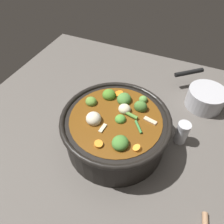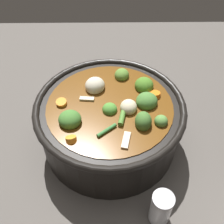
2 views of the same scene
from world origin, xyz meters
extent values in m
plane|color=#514C47|center=(0.00, 0.00, 0.00)|extent=(1.10, 1.10, 0.00)
cylinder|color=black|center=(0.00, 0.00, 0.06)|extent=(0.30, 0.30, 0.11)
torus|color=black|center=(0.00, 0.00, 0.11)|extent=(0.32, 0.32, 0.02)
cylinder|color=brown|center=(0.00, 0.00, 0.06)|extent=(0.26, 0.26, 0.11)
ellipsoid|color=#497B25|center=(0.05, -0.08, 0.12)|extent=(0.05, 0.05, 0.03)
ellipsoid|color=#5C8E40|center=(-0.05, -0.10, 0.12)|extent=(0.04, 0.04, 0.02)
ellipsoid|color=#5B8532|center=(0.09, -0.03, 0.12)|extent=(0.04, 0.04, 0.03)
ellipsoid|color=#457330|center=(-0.05, -0.06, 0.12)|extent=(0.04, 0.03, 0.04)
ellipsoid|color=#4D8E34|center=(-0.01, 0.00, 0.12)|extent=(0.04, 0.04, 0.03)
ellipsoid|color=#4A7D36|center=(0.01, -0.08, 0.12)|extent=(0.05, 0.05, 0.04)
ellipsoid|color=#447A31|center=(-0.04, 0.08, 0.12)|extent=(0.05, 0.05, 0.03)
cylinder|color=orange|center=(-0.09, 0.07, 0.12)|extent=(0.03, 0.02, 0.02)
cylinder|color=orange|center=(0.03, -0.10, 0.12)|extent=(0.03, 0.03, 0.02)
cylinder|color=orange|center=(0.01, 0.10, 0.12)|extent=(0.03, 0.03, 0.02)
ellipsoid|color=beige|center=(0.05, 0.03, 0.12)|extent=(0.06, 0.06, 0.04)
ellipsoid|color=beige|center=(-0.01, -0.04, 0.12)|extent=(0.04, 0.04, 0.03)
cylinder|color=#377736|center=(-0.07, 0.01, 0.12)|extent=(0.03, 0.04, 0.01)
cylinder|color=#518333|center=(-0.04, -0.02, 0.12)|extent=(0.04, 0.02, 0.01)
cube|color=beige|center=(0.02, 0.05, 0.12)|extent=(0.01, 0.03, 0.01)
cube|color=beige|center=(-0.09, -0.03, 0.12)|extent=(0.04, 0.02, 0.01)
cylinder|color=silver|center=(-0.19, -0.09, 0.03)|extent=(0.04, 0.04, 0.07)
cylinder|color=#B7B7BC|center=(-0.19, -0.09, 0.07)|extent=(0.04, 0.04, 0.01)
camera|label=1|loc=(-0.15, 0.37, 0.57)|focal=34.33mm
camera|label=2|loc=(-0.40, 0.00, 0.52)|focal=43.96mm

